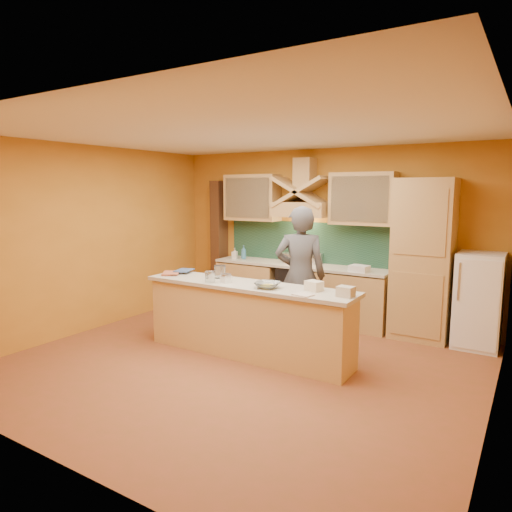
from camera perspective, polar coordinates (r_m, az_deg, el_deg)
The scene contains 36 objects.
floor at distance 5.82m, azimuth -1.84°, elevation -13.26°, with size 5.50×5.00×0.01m, color brown.
ceiling at distance 5.46m, azimuth -1.98°, elevation 15.26°, with size 5.50×5.00×0.01m, color white.
wall_back at distance 7.66m, azimuth 8.52°, elevation 2.67°, with size 5.50×0.02×2.80m, color #C37E26.
wall_front at distance 3.69m, azimuth -24.05°, elevation -3.97°, with size 5.50×0.02×2.80m, color #C37E26.
wall_left at distance 7.34m, azimuth -20.08°, elevation 2.02°, with size 0.02×5.00×2.80m, color #C37E26.
wall_right at distance 4.57m, azimuth 28.15°, elevation -1.97°, with size 0.02×5.00×2.80m, color #C37E26.
base_cabinet_left at distance 8.12m, azimuth -0.62°, elevation -3.85°, with size 1.10×0.60×0.86m, color tan.
base_cabinet_right at distance 7.31m, azimuth 12.13°, elevation -5.42°, with size 1.10×0.60×0.86m, color tan.
counter_top at distance 7.58m, azimuth 5.46°, elevation -1.15°, with size 3.00×0.62×0.04m, color beige.
stove at distance 7.66m, azimuth 5.41°, elevation -4.48°, with size 0.60×0.58×0.90m, color black.
backsplash at distance 7.78m, azimuth 6.43°, elevation 1.68°, with size 3.00×0.03×0.70m, color #1C3D2D.
range_hood at distance 7.53m, azimuth 5.73°, elevation 5.82°, with size 0.92×0.50×0.24m, color tan.
hood_chimney at distance 7.61m, azimuth 6.13°, elevation 10.21°, with size 0.30×0.30×0.50m, color tan.
upper_cabinet_left at distance 8.07m, azimuth -0.46°, elevation 7.31°, with size 1.00×0.35×0.80m, color tan.
upper_cabinet_right at distance 7.21m, azimuth 13.22°, elevation 6.97°, with size 1.00×0.35×0.80m, color tan.
pantry_column at distance 6.91m, azimuth 20.13°, elevation -0.44°, with size 0.80×0.60×2.30m, color tan.
fridge at distance 6.89m, azimuth 26.05°, elevation -5.03°, with size 0.58×0.60×1.30m, color white.
trim_column_left at distance 8.57m, azimuth -4.61°, elevation 1.64°, with size 0.20×0.30×2.30m, color #472816.
island_body at distance 5.97m, azimuth -1.06°, elevation -8.24°, with size 2.80×0.55×0.88m, color #DEB772.
island_top at distance 5.85m, azimuth -1.07°, elevation -3.73°, with size 2.90×0.62×0.05m, color beige.
person at distance 6.32m, azimuth 5.55°, elevation -2.47°, with size 0.70×0.46×1.92m, color #4C4C51.
pot_large at distance 7.70m, azimuth 4.18°, elevation -0.35°, with size 0.26×0.26×0.17m, color silver.
pot_small at distance 7.65m, azimuth 7.31°, elevation -0.60°, with size 0.21×0.21×0.13m, color silver.
soap_bottle_a at distance 8.09m, azimuth -2.68°, elevation 0.32°, with size 0.09×0.09×0.20m, color beige.
soap_bottle_b at distance 8.07m, azimuth -1.56°, elevation 0.48°, with size 0.09×0.09×0.24m, color teal.
bowl_back at distance 7.23m, azimuth 12.61°, elevation -1.35°, with size 0.21×0.21×0.06m, color white.
dish_rack at distance 6.99m, azimuth 12.79°, elevation -1.54°, with size 0.27×0.21×0.10m, color white.
book_lower at distance 6.61m, azimuth -11.59°, elevation -2.14°, with size 0.23×0.31×0.03m, color #B85F41.
book_upper at distance 6.73m, azimuth -9.80°, elevation -1.76°, with size 0.21×0.29×0.02m, color #3E5689.
jar_large at distance 6.23m, azimuth -4.53°, elevation -1.97°, with size 0.16×0.16×0.17m, color silver.
jar_small at distance 5.94m, azimuth -5.77°, elevation -2.60°, with size 0.13×0.13×0.15m, color silver.
kitchen_scale at distance 5.93m, azimuth -3.77°, elevation -2.88°, with size 0.11×0.11×0.09m, color white.
mixing_bowl at distance 5.58m, azimuth 1.45°, elevation -3.65°, with size 0.31×0.31×0.07m, color silver.
cloth at distance 5.24m, azimuth 5.90°, elevation -4.83°, with size 0.22×0.16×0.01m, color beige.
grocery_bag_a at distance 5.23m, azimuth 11.16°, elevation -4.38°, with size 0.18×0.15×0.12m, color beige.
grocery_bag_b at distance 5.48m, azimuth 7.26°, elevation -3.71°, with size 0.19×0.15×0.12m, color beige.
Camera 1 is at (3.00, -4.51, 2.14)m, focal length 32.00 mm.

